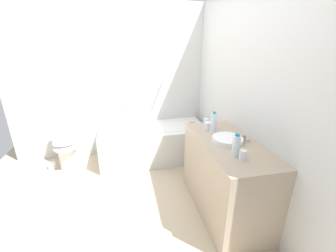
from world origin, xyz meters
The scene contains 15 objects.
ground_plane centered at (0.00, 0.00, 0.00)m, with size 3.87×3.87×0.00m, color #C1AD8E.
wall_back_tiled centered at (0.00, 1.36, 1.20)m, with size 3.27×0.10×2.39m, color silver.
wall_right_mirror centered at (1.49, 0.00, 1.20)m, with size 0.10×3.01×2.39m, color silver.
bathtub centered at (0.55, 0.95, 0.30)m, with size 1.67×0.72×1.20m.
toilet centered at (-0.78, 0.97, 0.34)m, with size 0.39×0.48×0.67m.
vanity_counter centered at (1.15, -0.40, 0.43)m, with size 0.57×1.23×0.86m, color tan.
sink_basin centered at (1.14, -0.38, 0.88)m, with size 0.31×0.31×0.05m, color white.
sink_faucet centered at (1.33, -0.38, 0.88)m, with size 0.10×0.15×0.06m.
water_bottle_0 centered at (1.09, -0.13, 0.97)m, with size 0.06×0.06×0.25m.
water_bottle_1 centered at (1.07, -0.67, 0.95)m, with size 0.07×0.07×0.21m.
water_bottle_2 centered at (1.15, 0.01, 0.94)m, with size 0.06×0.06×0.18m.
drinking_glass_0 centered at (1.09, -0.76, 0.90)m, with size 0.06×0.06×0.09m, color white.
drinking_glass_1 centered at (1.06, -0.03, 0.90)m, with size 0.08×0.08×0.09m, color white.
drinking_glass_2 centered at (1.10, 0.11, 0.90)m, with size 0.06×0.06×0.08m, color white.
toilet_paper_roll centered at (-1.02, 0.94, 0.05)m, with size 0.11×0.11×0.11m, color white.
Camera 1 is at (0.12, -2.26, 1.81)m, focal length 23.41 mm.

